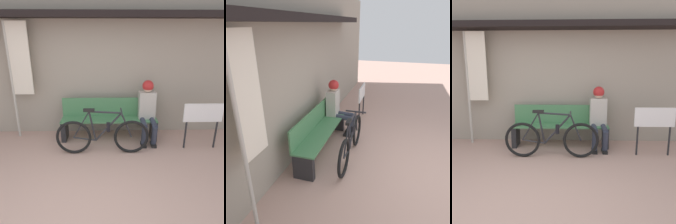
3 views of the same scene
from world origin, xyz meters
The scene contains 7 objects.
ground_plane centered at (0.00, 0.00, 0.00)m, with size 24.00×24.00×0.00m, color tan.
storefront_wall centered at (0.00, 2.64, 1.66)m, with size 12.00×0.56×3.20m.
park_bench_near centered at (0.38, 2.23, 0.42)m, with size 2.00×0.42×0.86m.
bicycle centered at (0.25, 1.56, 0.36)m, with size 1.73×0.40×0.89m.
person_seated centered at (1.17, 2.11, 0.73)m, with size 0.34×0.62×1.27m.
banner_pole centered at (-1.45, 2.35, 1.51)m, with size 0.45×0.05×2.38m.
signboard centered at (2.16, 1.72, 0.67)m, with size 0.75×0.04×0.92m.
Camera 2 is at (-3.26, 0.79, 2.42)m, focal length 35.00 mm.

